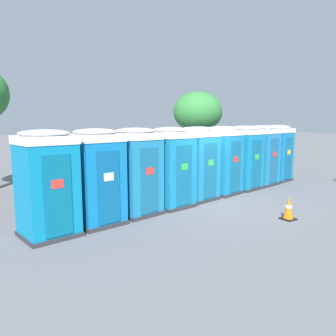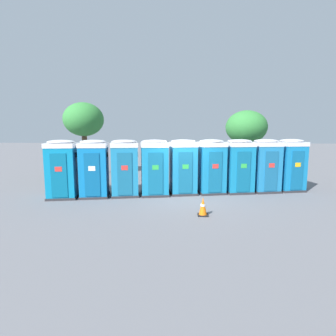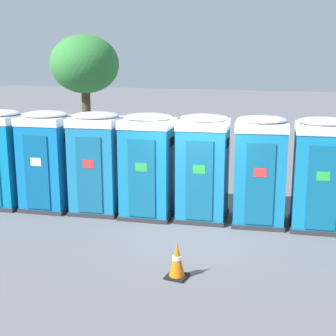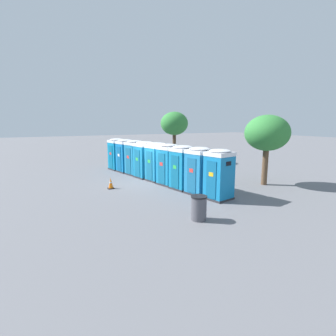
# 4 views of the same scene
# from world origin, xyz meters

# --- Properties ---
(ground_plane) EXTENTS (120.00, 120.00, 0.00)m
(ground_plane) POSITION_xyz_m (0.00, 0.00, 0.00)
(ground_plane) COLOR slate
(portapotty_0) EXTENTS (1.43, 1.40, 2.54)m
(portapotty_0) POSITION_xyz_m (-5.32, -0.69, 1.28)
(portapotty_0) COLOR #2D2D33
(portapotty_0) RESTS_ON ground
(portapotty_1) EXTENTS (1.41, 1.40, 2.54)m
(portapotty_1) POSITION_xyz_m (-4.01, -0.41, 1.28)
(portapotty_1) COLOR #2D2D33
(portapotty_1) RESTS_ON ground
(portapotty_2) EXTENTS (1.43, 1.43, 2.54)m
(portapotty_2) POSITION_xyz_m (-2.71, -0.12, 1.28)
(portapotty_2) COLOR #2D2D33
(portapotty_2) RESTS_ON ground
(portapotty_3) EXTENTS (1.44, 1.41, 2.54)m
(portapotty_3) POSITION_xyz_m (-1.38, 0.08, 1.28)
(portapotty_3) COLOR #2D2D33
(portapotty_3) RESTS_ON ground
(portapotty_4) EXTENTS (1.40, 1.41, 2.54)m
(portapotty_4) POSITION_xyz_m (-0.08, 0.42, 1.28)
(portapotty_4) COLOR #2D2D33
(portapotty_4) RESTS_ON ground
(portapotty_5) EXTENTS (1.44, 1.44, 2.54)m
(portapotty_5) POSITION_xyz_m (1.24, 0.65, 1.28)
(portapotty_5) COLOR #2D2D33
(portapotty_5) RESTS_ON ground
(portapotty_6) EXTENTS (1.44, 1.42, 2.54)m
(portapotty_6) POSITION_xyz_m (2.56, 0.87, 1.28)
(portapotty_6) COLOR #2D2D33
(portapotty_6) RESTS_ON ground
(portapotty_7) EXTENTS (1.44, 1.43, 2.54)m
(portapotty_7) POSITION_xyz_m (3.87, 1.13, 1.28)
(portapotty_7) COLOR #2D2D33
(portapotty_7) RESTS_ON ground
(portapotty_8) EXTENTS (1.39, 1.42, 2.54)m
(portapotty_8) POSITION_xyz_m (5.17, 1.45, 1.28)
(portapotty_8) COLOR #2D2D33
(portapotty_8) RESTS_ON ground
(street_tree_0) EXTENTS (2.66, 2.66, 4.28)m
(street_tree_0) POSITION_xyz_m (4.00, 5.90, 3.16)
(street_tree_0) COLOR brown
(street_tree_0) RESTS_ON ground
(street_tree_1) EXTENTS (2.58, 2.58, 4.79)m
(street_tree_1) POSITION_xyz_m (-6.61, 5.29, 3.65)
(street_tree_1) COLOR #4C3826
(street_tree_1) RESTS_ON ground
(trash_can) EXTENTS (0.65, 0.65, 0.99)m
(trash_can) POSITION_xyz_m (7.12, -1.04, 0.50)
(trash_can) COLOR #4C4C54
(trash_can) RESTS_ON ground
(traffic_cone) EXTENTS (0.36, 0.36, 0.64)m
(traffic_cone) POSITION_xyz_m (0.63, -2.85, 0.31)
(traffic_cone) COLOR black
(traffic_cone) RESTS_ON ground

